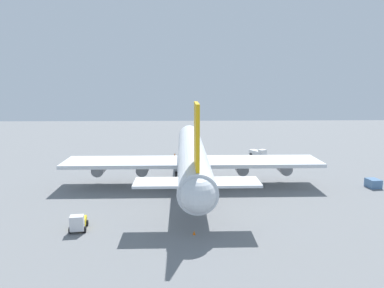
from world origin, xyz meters
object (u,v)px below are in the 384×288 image
Objects in this scene: cargo_airplane at (192,156)px; fuel_truck at (78,223)px; safety_cone_tail at (194,233)px; safety_cone_nose at (175,154)px; cargo_container_fore at (373,183)px; cargo_loader at (258,153)px.

cargo_airplane is 14.59× the size of fuel_truck.
fuel_truck reaches higher than safety_cone_tail.
cargo_container_fore is at bearing -129.15° from safety_cone_nose.
safety_cone_nose is (1.86, 22.76, -0.69)m from cargo_loader.
safety_cone_tail is (-21.43, 35.54, -0.55)m from cargo_container_fore.
safety_cone_tail is at bearing -97.03° from fuel_truck.
cargo_airplane is at bearing -1.05° from safety_cone_tail.
cargo_airplane reaches higher than fuel_truck.
cargo_loader is at bearing -36.78° from cargo_airplane.
cargo_loader is 34.08m from cargo_container_fore.
cargo_airplane is 11.38× the size of cargo_loader.
safety_cone_nose is at bearing 85.33° from cargo_loader.
cargo_container_fore is 3.45× the size of safety_cone_nose.
cargo_airplane is 70.27× the size of safety_cone_nose.
fuel_truck is 1.40× the size of cargo_container_fore.
fuel_truck is 7.18× the size of safety_cone_tail.
cargo_loader is 6.17× the size of safety_cone_nose.
cargo_container_fore is at bearing -58.91° from safety_cone_tail.
fuel_truck is at bearing 145.89° from cargo_airplane.
cargo_loader is (25.10, -18.76, -4.41)m from cargo_airplane.
cargo_loader is at bearing -94.67° from safety_cone_nose.
cargo_loader is 1.28× the size of fuel_truck.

